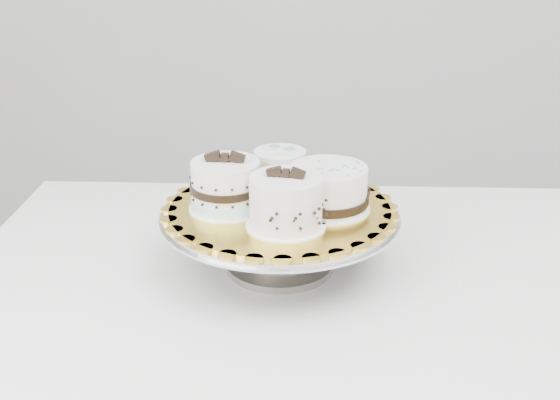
{
  "coord_description": "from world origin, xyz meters",
  "views": [
    {
      "loc": [
        -0.19,
        -0.75,
        1.31
      ],
      "look_at": [
        -0.17,
        0.28,
        0.87
      ],
      "focal_mm": 45.0,
      "sensor_mm": 36.0,
      "label": 1
    }
  ],
  "objects_px": {
    "cake_banded": "(226,187)",
    "cake_dots": "(280,169)",
    "cake_swirl": "(286,203)",
    "table": "(315,316)",
    "cake_stand": "(280,229)",
    "cake_board": "(280,209)",
    "cake_ribbon": "(329,189)"
  },
  "relations": [
    {
      "from": "cake_board",
      "to": "cake_stand",
      "type": "bearing_deg",
      "value": -63.43
    },
    {
      "from": "cake_banded",
      "to": "cake_board",
      "type": "bearing_deg",
      "value": 9.15
    },
    {
      "from": "cake_stand",
      "to": "cake_ribbon",
      "type": "distance_m",
      "value": 0.1
    },
    {
      "from": "cake_banded",
      "to": "cake_ribbon",
      "type": "relative_size",
      "value": 0.83
    },
    {
      "from": "table",
      "to": "cake_ribbon",
      "type": "relative_size",
      "value": 8.34
    },
    {
      "from": "cake_board",
      "to": "cake_ribbon",
      "type": "height_order",
      "value": "cake_ribbon"
    },
    {
      "from": "cake_stand",
      "to": "cake_swirl",
      "type": "xyz_separation_m",
      "value": [
        0.01,
        -0.07,
        0.08
      ]
    },
    {
      "from": "cake_banded",
      "to": "cake_dots",
      "type": "relative_size",
      "value": 1.1
    },
    {
      "from": "cake_dots",
      "to": "cake_board",
      "type": "bearing_deg",
      "value": -75.53
    },
    {
      "from": "cake_swirl",
      "to": "cake_ribbon",
      "type": "relative_size",
      "value": 0.89
    },
    {
      "from": "cake_board",
      "to": "cake_swirl",
      "type": "bearing_deg",
      "value": -84.15
    },
    {
      "from": "cake_board",
      "to": "cake_ribbon",
      "type": "bearing_deg",
      "value": -5.19
    },
    {
      "from": "cake_board",
      "to": "cake_dots",
      "type": "relative_size",
      "value": 3.21
    },
    {
      "from": "cake_stand",
      "to": "cake_board",
      "type": "xyz_separation_m",
      "value": [
        -0.0,
        0.0,
        0.04
      ]
    },
    {
      "from": "table",
      "to": "cake_banded",
      "type": "height_order",
      "value": "cake_banded"
    },
    {
      "from": "cake_banded",
      "to": "cake_dots",
      "type": "bearing_deg",
      "value": 53.16
    },
    {
      "from": "cake_ribbon",
      "to": "cake_board",
      "type": "bearing_deg",
      "value": -174.43
    },
    {
      "from": "cake_swirl",
      "to": "cake_banded",
      "type": "bearing_deg",
      "value": 156.45
    },
    {
      "from": "cake_stand",
      "to": "cake_swirl",
      "type": "height_order",
      "value": "cake_swirl"
    },
    {
      "from": "table",
      "to": "cake_stand",
      "type": "relative_size",
      "value": 3.17
    },
    {
      "from": "cake_board",
      "to": "cake_swirl",
      "type": "height_order",
      "value": "cake_swirl"
    },
    {
      "from": "table",
      "to": "cake_banded",
      "type": "bearing_deg",
      "value": 175.49
    },
    {
      "from": "cake_stand",
      "to": "cake_ribbon",
      "type": "xyz_separation_m",
      "value": [
        0.08,
        -0.01,
        0.07
      ]
    },
    {
      "from": "cake_swirl",
      "to": "cake_board",
      "type": "bearing_deg",
      "value": 109.4
    },
    {
      "from": "table",
      "to": "cake_board",
      "type": "distance_m",
      "value": 0.2
    },
    {
      "from": "cake_board",
      "to": "cake_banded",
      "type": "distance_m",
      "value": 0.09
    },
    {
      "from": "table",
      "to": "cake_stand",
      "type": "bearing_deg",
      "value": 162.31
    },
    {
      "from": "cake_dots",
      "to": "cake_ribbon",
      "type": "bearing_deg",
      "value": -35.34
    },
    {
      "from": "cake_ribbon",
      "to": "cake_banded",
      "type": "bearing_deg",
      "value": -170.88
    },
    {
      "from": "table",
      "to": "cake_stand",
      "type": "distance_m",
      "value": 0.17
    },
    {
      "from": "cake_stand",
      "to": "cake_dots",
      "type": "distance_m",
      "value": 0.11
    },
    {
      "from": "cake_stand",
      "to": "cake_banded",
      "type": "height_order",
      "value": "cake_banded"
    }
  ]
}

